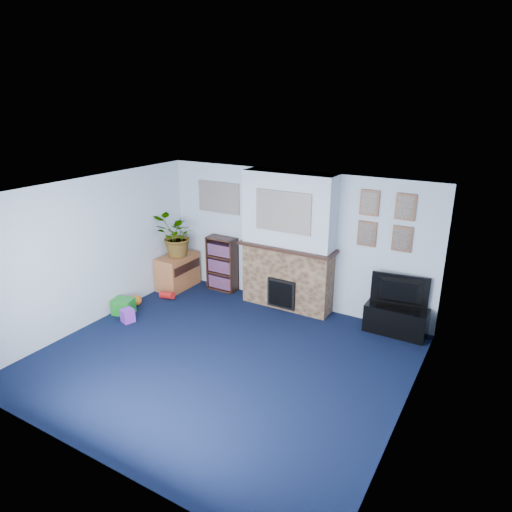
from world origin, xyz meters
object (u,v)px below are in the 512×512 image
Objects in this scene: television at (399,292)px; bookshelf at (222,265)px; tv_stand at (396,320)px; sideboard at (178,270)px.

television is 3.36m from bookshelf.
bookshelf reaches higher than tv_stand.
tv_stand is 3.36m from bookshelf.
tv_stand is 1.08× the size of television.
bookshelf is 0.91m from sideboard.
tv_stand is 0.48m from television.
sideboard is at bearing -4.19° from television.
bookshelf is at bearing 178.69° from tv_stand.
television reaches higher than sideboard.
tv_stand is at bearing 3.84° from sideboard.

